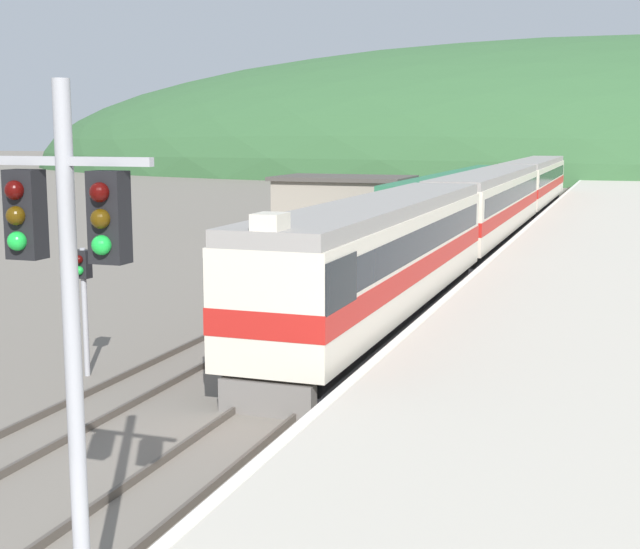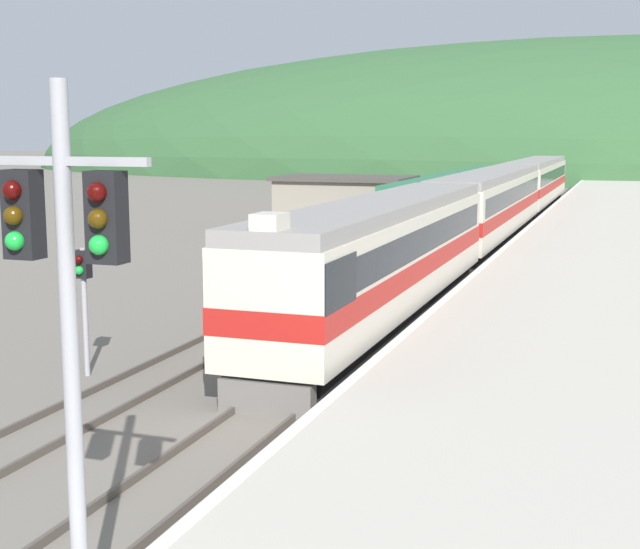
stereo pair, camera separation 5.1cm
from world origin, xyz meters
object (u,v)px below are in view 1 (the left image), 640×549
at_px(carriage_second, 489,205).
at_px(carriage_third, 535,183).
at_px(express_train_lead_car, 381,259).
at_px(signal_post_siding, 83,284).
at_px(siding_train, 459,197).
at_px(signal_mast_main, 69,289).

relative_size(carriage_second, carriage_third, 1.00).
bearing_deg(express_train_lead_car, carriage_second, 90.00).
bearing_deg(signal_post_siding, siding_train, 87.62).
xyz_separation_m(carriage_second, siding_train, (-3.82, 11.76, -0.45)).
relative_size(express_train_lead_car, signal_mast_main, 2.91).
height_order(express_train_lead_car, carriage_second, express_train_lead_car).
height_order(siding_train, signal_post_siding, siding_train).
height_order(siding_train, signal_mast_main, signal_mast_main).
bearing_deg(signal_mast_main, carriage_third, 91.22).
bearing_deg(express_train_lead_car, siding_train, 96.41).
xyz_separation_m(siding_train, signal_post_siding, (-1.74, -41.97, 0.61)).
relative_size(express_train_lead_car, carriage_third, 0.86).
bearing_deg(express_train_lead_car, signal_post_siding, -124.99).
bearing_deg(signal_mast_main, signal_post_siding, 123.67).
bearing_deg(signal_mast_main, carriage_second, 91.93).
xyz_separation_m(express_train_lead_car, siding_train, (-3.82, 34.02, -0.46)).
bearing_deg(signal_post_siding, signal_mast_main, -56.33).
height_order(signal_mast_main, signal_post_siding, signal_mast_main).
height_order(carriage_third, siding_train, carriage_third).
relative_size(carriage_third, signal_post_siding, 6.91).
height_order(express_train_lead_car, siding_train, express_train_lead_car).
distance_m(express_train_lead_car, siding_train, 34.24).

